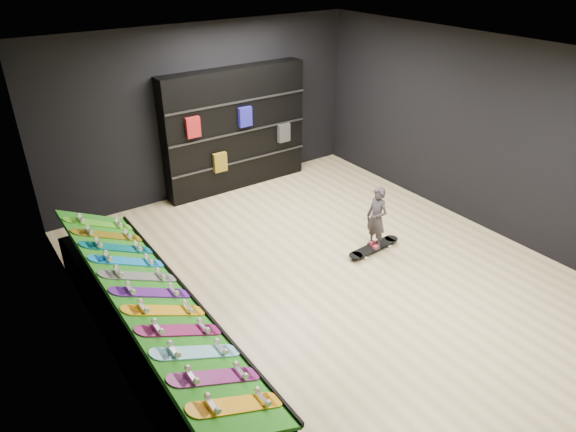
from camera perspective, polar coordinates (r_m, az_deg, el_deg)
floor at (r=7.35m, az=4.12°, el=-6.42°), size 6.00×7.00×0.01m
ceiling at (r=6.15m, az=5.12°, el=17.18°), size 6.00×7.00×0.01m
wall_back at (r=9.40m, az=-9.20°, el=11.44°), size 6.00×0.02×3.00m
wall_left at (r=5.43m, az=-20.96°, el=-3.35°), size 0.02×7.00×3.00m
wall_right at (r=8.71m, az=20.31°, el=8.67°), size 0.02×7.00×3.00m
display_rack at (r=6.22m, az=-14.94°, el=-12.00°), size 0.90×4.50×0.50m
turf_ramp at (r=5.95m, az=-15.04°, el=-8.45°), size 0.92×4.50×0.46m
back_shelving at (r=9.58m, az=-5.88°, el=9.54°), size 2.78×0.32×2.23m
floor_skateboard at (r=7.91m, az=9.51°, el=-3.59°), size 0.99×0.28×0.09m
child at (r=7.74m, az=9.71°, el=-1.48°), size 0.17×0.23×0.59m
display_board_0 at (r=4.61m, az=-5.74°, el=-20.16°), size 0.93×0.22×0.50m
display_board_1 at (r=4.85m, az=-8.08°, el=-17.30°), size 0.93×0.22×0.50m
display_board_2 at (r=5.10m, az=-10.12°, el=-14.68°), size 0.93×0.22×0.50m
display_board_3 at (r=5.37m, az=-11.93°, el=-12.31°), size 0.93×0.22×0.50m
display_board_4 at (r=5.65m, az=-13.53°, el=-10.16°), size 0.93×0.22×0.50m
display_board_5 at (r=5.94m, az=-14.96°, el=-8.20°), size 0.93×0.22×0.50m
display_board_6 at (r=6.24m, az=-16.24°, el=-6.43°), size 0.93×0.22×0.50m
display_board_7 at (r=6.55m, az=-17.39°, el=-4.82°), size 0.93×0.22×0.50m
display_board_8 at (r=6.87m, az=-18.44°, el=-3.36°), size 0.93×0.22×0.50m
display_board_9 at (r=7.19m, az=-19.38°, el=-2.02°), size 0.93×0.22×0.50m
display_board_10 at (r=7.52m, az=-20.25°, el=-0.80°), size 0.93×0.22×0.50m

